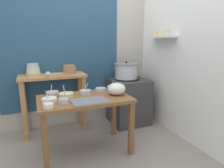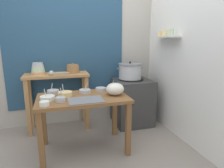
{
  "view_description": "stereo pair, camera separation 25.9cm",
  "coord_description": "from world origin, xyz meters",
  "px_view_note": "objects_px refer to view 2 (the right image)",
  "views": [
    {
      "loc": [
        -0.57,
        -2.1,
        1.39
      ],
      "look_at": [
        0.39,
        0.24,
        0.82
      ],
      "focal_mm": 30.65,
      "sensor_mm": 36.0,
      "label": 1
    },
    {
      "loc": [
        -0.33,
        -2.19,
        1.39
      ],
      "look_at": [
        0.39,
        0.24,
        0.82
      ],
      "focal_mm": 30.65,
      "sensor_mm": 36.0,
      "label": 2
    }
  ],
  "objects_px": {
    "prep_table": "(83,105)",
    "bowl_stack_enamel": "(38,69)",
    "prep_bowl_2": "(85,91)",
    "prep_bowl_4": "(47,98)",
    "serving_tray": "(86,100)",
    "plastic_bag": "(115,89)",
    "prep_bowl_3": "(53,92)",
    "back_shelf_table": "(58,88)",
    "prep_bowl_1": "(65,94)",
    "prep_bowl_7": "(60,99)",
    "prep_bowl_6": "(112,88)",
    "stove_block": "(132,101)",
    "prep_bowl_0": "(44,103)",
    "steamer_pot": "(130,71)",
    "prep_bowl_5": "(101,89)",
    "clay_pot": "(73,69)",
    "ladle": "(52,73)"
  },
  "relations": [
    {
      "from": "prep_bowl_2",
      "to": "prep_bowl_4",
      "type": "relative_size",
      "value": 0.91
    },
    {
      "from": "prep_bowl_3",
      "to": "back_shelf_table",
      "type": "bearing_deg",
      "value": 83.57
    },
    {
      "from": "bowl_stack_enamel",
      "to": "prep_bowl_1",
      "type": "relative_size",
      "value": 1.18
    },
    {
      "from": "ladle",
      "to": "stove_block",
      "type": "bearing_deg",
      "value": -0.65
    },
    {
      "from": "prep_bowl_1",
      "to": "prep_bowl_7",
      "type": "distance_m",
      "value": 0.23
    },
    {
      "from": "bowl_stack_enamel",
      "to": "prep_bowl_1",
      "type": "xyz_separation_m",
      "value": [
        0.35,
        -0.69,
        -0.23
      ]
    },
    {
      "from": "prep_table",
      "to": "prep_bowl_1",
      "type": "xyz_separation_m",
      "value": [
        -0.21,
        0.08,
        0.14
      ]
    },
    {
      "from": "prep_bowl_3",
      "to": "prep_bowl_6",
      "type": "relative_size",
      "value": 1.04
    },
    {
      "from": "prep_bowl_3",
      "to": "prep_bowl_6",
      "type": "xyz_separation_m",
      "value": [
        0.78,
        -0.02,
        0.0
      ]
    },
    {
      "from": "prep_bowl_1",
      "to": "bowl_stack_enamel",
      "type": "bearing_deg",
      "value": 117.03
    },
    {
      "from": "steamer_pot",
      "to": "serving_tray",
      "type": "height_order",
      "value": "steamer_pot"
    },
    {
      "from": "plastic_bag",
      "to": "prep_table",
      "type": "bearing_deg",
      "value": 174.23
    },
    {
      "from": "clay_pot",
      "to": "prep_bowl_0",
      "type": "distance_m",
      "value": 1.07
    },
    {
      "from": "clay_pot",
      "to": "prep_table",
      "type": "bearing_deg",
      "value": -86.64
    },
    {
      "from": "prep_bowl_2",
      "to": "prep_bowl_5",
      "type": "relative_size",
      "value": 1.04
    },
    {
      "from": "bowl_stack_enamel",
      "to": "prep_bowl_4",
      "type": "bearing_deg",
      "value": -79.89
    },
    {
      "from": "back_shelf_table",
      "to": "stove_block",
      "type": "xyz_separation_m",
      "value": [
        1.21,
        -0.13,
        -0.3
      ]
    },
    {
      "from": "serving_tray",
      "to": "prep_bowl_5",
      "type": "height_order",
      "value": "prep_bowl_5"
    },
    {
      "from": "prep_bowl_5",
      "to": "prep_bowl_6",
      "type": "xyz_separation_m",
      "value": [
        0.15,
        -0.01,
        0.01
      ]
    },
    {
      "from": "ladle",
      "to": "plastic_bag",
      "type": "distance_m",
      "value": 1.02
    },
    {
      "from": "prep_bowl_0",
      "to": "plastic_bag",
      "type": "bearing_deg",
      "value": 13.07
    },
    {
      "from": "steamer_pot",
      "to": "prep_bowl_2",
      "type": "xyz_separation_m",
      "value": [
        -0.82,
        -0.48,
        -0.16
      ]
    },
    {
      "from": "prep_bowl_1",
      "to": "prep_bowl_5",
      "type": "distance_m",
      "value": 0.5
    },
    {
      "from": "steamer_pot",
      "to": "prep_bowl_7",
      "type": "bearing_deg",
      "value": -146.33
    },
    {
      "from": "stove_block",
      "to": "prep_bowl_5",
      "type": "distance_m",
      "value": 0.84
    },
    {
      "from": "prep_table",
      "to": "prep_bowl_7",
      "type": "distance_m",
      "value": 0.33
    },
    {
      "from": "ladle",
      "to": "plastic_bag",
      "type": "relative_size",
      "value": 1.25
    },
    {
      "from": "serving_tray",
      "to": "plastic_bag",
      "type": "distance_m",
      "value": 0.42
    },
    {
      "from": "ladle",
      "to": "prep_bowl_2",
      "type": "xyz_separation_m",
      "value": [
        0.4,
        -0.47,
        -0.19
      ]
    },
    {
      "from": "prep_bowl_4",
      "to": "back_shelf_table",
      "type": "bearing_deg",
      "value": 81.25
    },
    {
      "from": "back_shelf_table",
      "to": "steamer_pot",
      "type": "relative_size",
      "value": 2.18
    },
    {
      "from": "plastic_bag",
      "to": "prep_bowl_5",
      "type": "height_order",
      "value": "plastic_bag"
    },
    {
      "from": "prep_bowl_4",
      "to": "stove_block",
      "type": "bearing_deg",
      "value": 25.95
    },
    {
      "from": "prep_bowl_7",
      "to": "steamer_pot",
      "type": "bearing_deg",
      "value": 33.67
    },
    {
      "from": "clay_pot",
      "to": "stove_block",
      "type": "bearing_deg",
      "value": -7.74
    },
    {
      "from": "bowl_stack_enamel",
      "to": "serving_tray",
      "type": "relative_size",
      "value": 0.5
    },
    {
      "from": "serving_tray",
      "to": "prep_bowl_5",
      "type": "xyz_separation_m",
      "value": [
        0.27,
        0.38,
        0.02
      ]
    },
    {
      "from": "serving_tray",
      "to": "prep_bowl_0",
      "type": "height_order",
      "value": "prep_bowl_0"
    },
    {
      "from": "bowl_stack_enamel",
      "to": "prep_bowl_4",
      "type": "height_order",
      "value": "bowl_stack_enamel"
    },
    {
      "from": "prep_table",
      "to": "bowl_stack_enamel",
      "type": "bearing_deg",
      "value": 125.85
    },
    {
      "from": "bowl_stack_enamel",
      "to": "stove_block",
      "type": "bearing_deg",
      "value": -6.31
    },
    {
      "from": "plastic_bag",
      "to": "prep_bowl_7",
      "type": "relative_size",
      "value": 1.35
    },
    {
      "from": "prep_bowl_1",
      "to": "prep_bowl_5",
      "type": "bearing_deg",
      "value": 14.05
    },
    {
      "from": "bowl_stack_enamel",
      "to": "clay_pot",
      "type": "bearing_deg",
      "value": -3.62
    },
    {
      "from": "bowl_stack_enamel",
      "to": "prep_bowl_7",
      "type": "height_order",
      "value": "bowl_stack_enamel"
    },
    {
      "from": "steamer_pot",
      "to": "bowl_stack_enamel",
      "type": "distance_m",
      "value": 1.44
    },
    {
      "from": "back_shelf_table",
      "to": "serving_tray",
      "type": "distance_m",
      "value": 0.96
    },
    {
      "from": "steamer_pot",
      "to": "prep_bowl_4",
      "type": "distance_m",
      "value": 1.46
    },
    {
      "from": "prep_bowl_0",
      "to": "prep_bowl_7",
      "type": "height_order",
      "value": "prep_bowl_7"
    },
    {
      "from": "clay_pot",
      "to": "bowl_stack_enamel",
      "type": "xyz_separation_m",
      "value": [
        -0.51,
        0.03,
        0.01
      ]
    }
  ]
}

